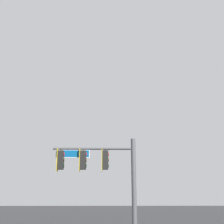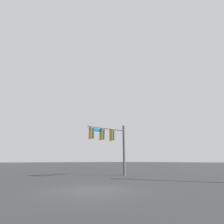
{
  "view_description": "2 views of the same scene",
  "coord_description": "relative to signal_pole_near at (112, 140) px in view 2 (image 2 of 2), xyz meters",
  "views": [
    {
      "loc": [
        -5.54,
        12.09,
        1.91
      ],
      "look_at": [
        -7.19,
        -8.16,
        7.83
      ],
      "focal_mm": 50.0,
      "sensor_mm": 36.0,
      "label": 1
    },
    {
      "loc": [
        5.8,
        8.61,
        1.56
      ],
      "look_at": [
        -5.09,
        -4.46,
        6.34
      ],
      "focal_mm": 28.0,
      "sensor_mm": 36.0,
      "label": 2
    }
  ],
  "objects": [
    {
      "name": "ground_plane",
      "position": [
        6.59,
        6.27,
        -3.75
      ],
      "size": [
        400.0,
        400.0,
        0.0
      ],
      "primitive_type": "plane",
      "color": "#2D2D30"
    },
    {
      "name": "signal_pole_near",
      "position": [
        0.0,
        0.0,
        0.0
      ],
      "size": [
        4.89,
        0.71,
        5.59
      ],
      "color": "#47474C",
      "rests_on": "ground_plane"
    }
  ]
}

